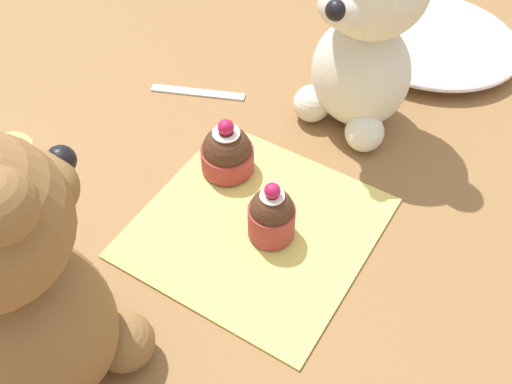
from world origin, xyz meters
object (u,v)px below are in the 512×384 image
Objects in this scene: cupcake_near_tan_bear at (270,217)px; teaspoon at (198,92)px; teddy_bear_cream at (366,31)px; cupcake_near_cream_bear at (227,152)px; teddy_bear_tan at (19,283)px; juice_glass at (18,176)px.

teaspoon is (-0.19, 0.14, -0.03)m from cupcake_near_tan_bear.
teddy_bear_cream is 0.19m from cupcake_near_cream_bear.
cupcake_near_tan_bear is at bearing -32.79° from cupcake_near_cream_bear.
cupcake_near_cream_bear is 0.14m from teaspoon.
teddy_bear_cream is 0.42m from teddy_bear_tan.
juice_glass is (-0.23, -0.29, -0.08)m from teddy_bear_cream.
cupcake_near_tan_bear is at bearing 120.36° from teaspoon.
cupcake_near_tan_bear is (0.01, -0.20, -0.09)m from teddy_bear_cream.
teddy_bear_cream reaches higher than cupcake_near_cream_bear.
teddy_bear_tan reaches higher than cupcake_near_tan_bear.
cupcake_near_tan_bear is (0.09, -0.05, 0.01)m from cupcake_near_cream_bear.
teaspoon is (0.05, 0.24, -0.04)m from juice_glass.
cupcake_near_tan_bear is 0.24m from teaspoon.
teddy_bear_cream reaches higher than teaspoon.
cupcake_near_cream_bear is at bearing 43.08° from juice_glass.
teddy_bear_tan is 0.24m from cupcake_near_tan_bear.
teaspoon is (-0.11, 0.35, -0.12)m from teddy_bear_tan.
cupcake_near_tan_bear is at bearing -107.82° from teddy_bear_tan.
cupcake_near_tan_bear and juice_glass have the same top height.
cupcake_near_tan_bear reaches higher than teaspoon.
teddy_bear_cream is 0.22m from cupcake_near_tan_bear.
cupcake_near_cream_bear is at bearing -107.79° from teddy_bear_cream.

